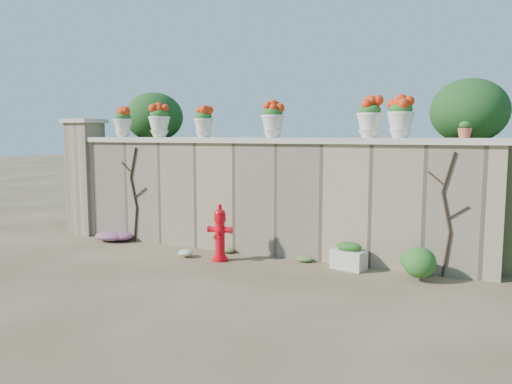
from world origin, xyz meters
The scene contains 21 objects.
ground centered at (0.00, 0.00, 0.00)m, with size 80.00×80.00×0.00m, color #4D3C26.
stone_wall centered at (0.00, 1.80, 1.00)m, with size 8.00×0.40×2.00m, color gray.
wall_cap centered at (0.00, 1.80, 2.05)m, with size 8.10×0.52×0.10m, color beige.
gate_pillar centered at (-4.15, 1.80, 1.26)m, with size 0.72×0.72×2.48m.
raised_fill centered at (0.00, 5.00, 1.00)m, with size 9.00×6.00×2.00m, color #384C23.
back_shrub_left centered at (-3.20, 3.00, 2.55)m, with size 1.30×1.30×1.10m, color #143814.
back_shrub_right centered at (3.40, 3.00, 2.55)m, with size 1.30×1.30×1.10m, color #143814.
vine_left centered at (-2.67, 1.58, 0.99)m, with size 0.60×0.04×1.91m.
vine_right centered at (3.23, 1.58, 0.99)m, with size 0.60×0.04×1.91m.
fire_hydrant centered at (-0.34, 0.96, 0.49)m, with size 0.42×0.30×0.97m.
planter_box centered at (1.79, 1.39, 0.20)m, with size 0.59×0.42×0.44m.
green_shrub centered at (2.81, 1.24, 0.32)m, with size 0.67×0.60×0.64m, color #1E5119.
magenta_clump centered at (-3.14, 1.37, 0.12)m, with size 0.90×0.60×0.24m, color #C026AB.
white_flowers centered at (-0.98, 0.90, 0.09)m, with size 0.50×0.40×0.18m, color white.
urn_pot_0 centered at (-3.10, 1.80, 2.40)m, with size 0.38×0.38×0.60m.
urn_pot_1 centered at (-2.18, 1.80, 2.43)m, with size 0.42×0.42×0.66m.
urn_pot_2 centered at (-1.16, 1.80, 2.38)m, with size 0.36×0.36×0.57m.
urn_pot_3 centered at (0.27, 1.80, 2.42)m, with size 0.41×0.41×0.64m.
urn_pot_4 centered at (1.98, 1.80, 2.42)m, with size 0.41×0.41×0.64m.
urn_pot_5 centered at (2.47, 1.80, 2.42)m, with size 0.42×0.42×0.66m.
terracotta_pot centered at (3.41, 1.80, 2.21)m, with size 0.20×0.20×0.24m.
Camera 1 is at (3.84, -6.32, 2.15)m, focal length 35.00 mm.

